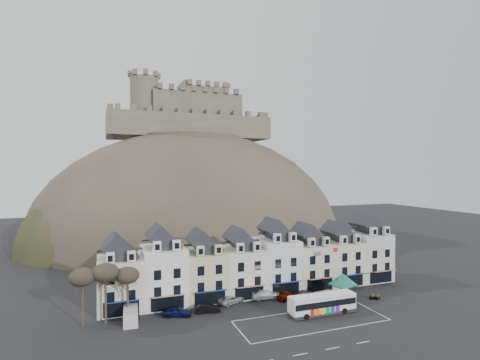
% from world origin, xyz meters
% --- Properties ---
extents(ground, '(300.00, 300.00, 0.00)m').
position_xyz_m(ground, '(0.00, 0.00, 0.00)').
color(ground, black).
rests_on(ground, ground).
extents(coach_bay_markings, '(22.00, 7.50, 0.01)m').
position_xyz_m(coach_bay_markings, '(2.00, 1.25, 0.00)').
color(coach_bay_markings, silver).
rests_on(coach_bay_markings, ground).
extents(townhouse_terrace, '(54.40, 9.35, 11.80)m').
position_xyz_m(townhouse_terrace, '(0.15, 15.97, 5.30)').
color(townhouse_terrace, white).
rests_on(townhouse_terrace, ground).
extents(castle_hill, '(100.00, 76.00, 68.00)m').
position_xyz_m(castle_hill, '(1.25, 68.95, 0.11)').
color(castle_hill, '#3D392F').
rests_on(castle_hill, ground).
extents(castle, '(50.20, 22.20, 22.00)m').
position_xyz_m(castle, '(0.51, 75.93, 40.19)').
color(castle, brown).
rests_on(castle, ground).
extents(tree_left_far, '(3.61, 3.61, 8.24)m').
position_xyz_m(tree_left_far, '(-29.00, 10.50, 6.90)').
color(tree_left_far, '#342E21').
rests_on(tree_left_far, ground).
extents(tree_left_mid, '(3.78, 3.78, 8.64)m').
position_xyz_m(tree_left_mid, '(-26.00, 10.50, 7.24)').
color(tree_left_mid, '#342E21').
rests_on(tree_left_mid, ground).
extents(tree_left_near, '(3.43, 3.43, 7.84)m').
position_xyz_m(tree_left_near, '(-23.00, 10.50, 6.55)').
color(tree_left_near, '#342E21').
rests_on(tree_left_near, ground).
extents(bus, '(10.62, 2.54, 2.99)m').
position_xyz_m(bus, '(4.86, 2.90, 1.65)').
color(bus, '#262628').
rests_on(bus, ground).
extents(bus_shelter, '(6.93, 6.93, 4.54)m').
position_xyz_m(bus_shelter, '(11.43, 6.81, 3.53)').
color(bus_shelter, black).
rests_on(bus_shelter, ground).
extents(red_buoy, '(1.38, 1.38, 1.71)m').
position_xyz_m(red_buoy, '(10.45, 4.18, 0.87)').
color(red_buoy, black).
rests_on(red_buoy, ground).
extents(flagpole, '(1.25, 0.36, 8.79)m').
position_xyz_m(flagpole, '(10.62, 8.57, 5.02)').
color(flagpole, silver).
rests_on(flagpole, ground).
extents(white_van, '(2.27, 4.66, 2.07)m').
position_xyz_m(white_van, '(-22.67, 9.50, 1.04)').
color(white_van, silver).
rests_on(white_van, ground).
extents(planter_west, '(1.05, 0.70, 0.96)m').
position_xyz_m(planter_west, '(16.39, 5.57, 0.46)').
color(planter_west, black).
rests_on(planter_west, ground).
extents(planter_east, '(1.03, 0.79, 0.92)m').
position_xyz_m(planter_east, '(17.13, 5.13, 0.44)').
color(planter_east, black).
rests_on(planter_east, ground).
extents(car_navy, '(4.67, 3.03, 1.48)m').
position_xyz_m(car_navy, '(-16.00, 9.63, 0.74)').
color(car_navy, '#0C0E3C').
rests_on(car_navy, ground).
extents(car_black, '(4.19, 2.12, 1.32)m').
position_xyz_m(car_black, '(-11.36, 9.50, 0.66)').
color(car_black, black).
rests_on(car_black, ground).
extents(car_silver, '(5.20, 3.81, 1.33)m').
position_xyz_m(car_silver, '(-6.64, 12.00, 0.67)').
color(car_silver, '#AFB1B7').
rests_on(car_silver, ground).
extents(car_white, '(5.56, 2.68, 1.56)m').
position_xyz_m(car_white, '(-0.40, 12.00, 0.78)').
color(car_white, silver).
rests_on(car_white, ground).
extents(car_maroon, '(4.62, 3.14, 1.46)m').
position_xyz_m(car_maroon, '(2.99, 10.40, 0.73)').
color(car_maroon, '#5D0B05').
rests_on(car_maroon, ground).
extents(car_charcoal, '(4.58, 3.13, 1.43)m').
position_xyz_m(car_charcoal, '(6.00, 9.50, 0.72)').
color(car_charcoal, black).
rests_on(car_charcoal, ground).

